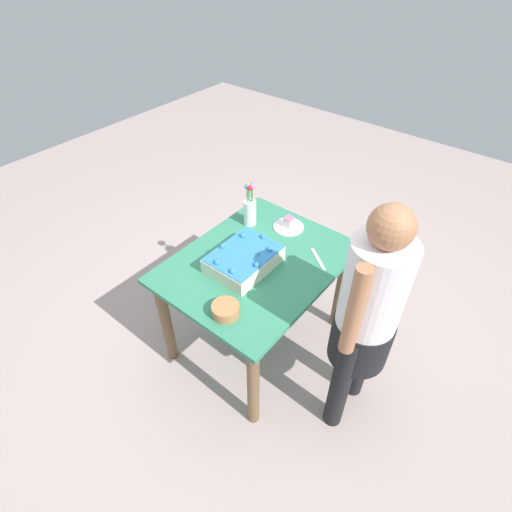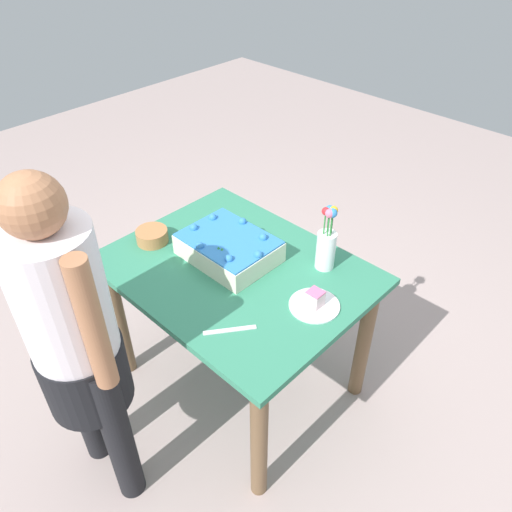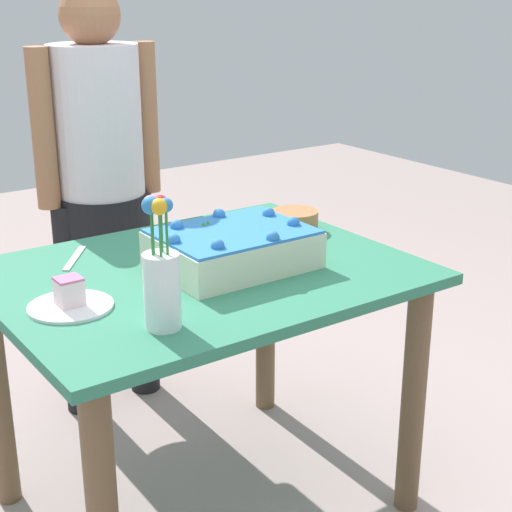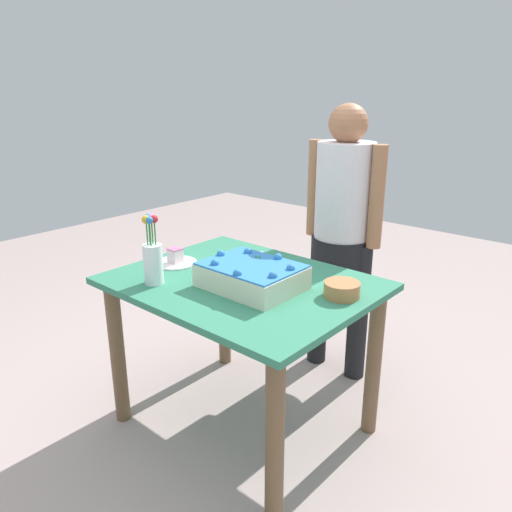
# 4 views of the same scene
# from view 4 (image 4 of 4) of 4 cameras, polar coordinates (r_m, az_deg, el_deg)

# --- Properties ---
(ground_plane) EXTENTS (8.00, 8.00, 0.00)m
(ground_plane) POSITION_cam_4_polar(r_m,az_deg,el_deg) (2.58, -1.39, -18.56)
(ground_plane) COLOR #AF9995
(dining_table) EXTENTS (1.11, 0.87, 0.75)m
(dining_table) POSITION_cam_4_polar(r_m,az_deg,el_deg) (2.26, -1.51, -6.07)
(dining_table) COLOR #337F5F
(dining_table) RESTS_ON ground_plane
(sheet_cake) EXTENTS (0.41, 0.31, 0.13)m
(sheet_cake) POSITION_cam_4_polar(r_m,az_deg,el_deg) (2.11, -0.52, -2.24)
(sheet_cake) COLOR silver
(sheet_cake) RESTS_ON dining_table
(serving_plate_with_slice) EXTENTS (0.20, 0.20, 0.08)m
(serving_plate_with_slice) POSITION_cam_4_polar(r_m,az_deg,el_deg) (2.44, -9.18, -0.42)
(serving_plate_with_slice) COLOR white
(serving_plate_with_slice) RESTS_ON dining_table
(cake_knife) EXTENTS (0.14, 0.18, 0.00)m
(cake_knife) POSITION_cam_4_polar(r_m,az_deg,el_deg) (2.55, -1.42, 0.30)
(cake_knife) COLOR silver
(cake_knife) RESTS_ON dining_table
(flower_vase) EXTENTS (0.08, 0.08, 0.31)m
(flower_vase) POSITION_cam_4_polar(r_m,az_deg,el_deg) (2.18, -11.74, -0.06)
(flower_vase) COLOR white
(flower_vase) RESTS_ON dining_table
(fruit_bowl) EXTENTS (0.15, 0.15, 0.06)m
(fruit_bowl) POSITION_cam_4_polar(r_m,az_deg,el_deg) (2.06, 9.79, -3.80)
(fruit_bowl) COLOR #B77545
(fruit_bowl) RESTS_ON dining_table
(person_standing) EXTENTS (0.45, 0.31, 1.49)m
(person_standing) POSITION_cam_4_polar(r_m,az_deg,el_deg) (2.71, 9.84, 3.28)
(person_standing) COLOR black
(person_standing) RESTS_ON ground_plane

